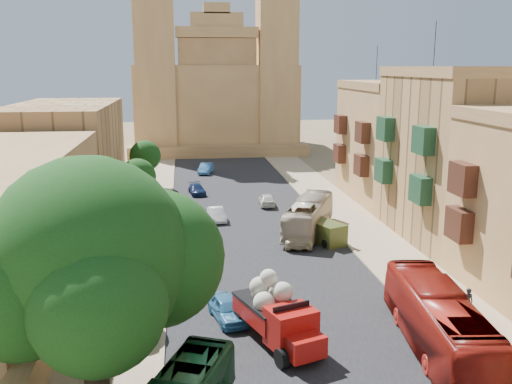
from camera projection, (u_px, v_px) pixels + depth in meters
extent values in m
cube|color=black|center=(250.00, 227.00, 50.14)|extent=(14.00, 140.00, 0.01)
cube|color=tan|center=(355.00, 223.00, 51.34)|extent=(5.00, 140.00, 0.01)
cube|color=tan|center=(140.00, 230.00, 48.94)|extent=(5.00, 140.00, 0.01)
cube|color=tan|center=(328.00, 223.00, 51.02)|extent=(0.25, 140.00, 0.12)
cube|color=tan|center=(170.00, 229.00, 49.25)|extent=(0.25, 140.00, 0.12)
cube|color=#422016|center=(459.00, 224.00, 36.14)|extent=(0.90, 2.20, 2.00)
cube|color=#422016|center=(462.00, 179.00, 35.51)|extent=(0.90, 2.20, 2.00)
cube|color=tan|center=(454.00, 159.00, 45.93)|extent=(8.00, 14.00, 13.00)
cube|color=#9B7243|center=(461.00, 72.00, 44.44)|extent=(8.20, 14.00, 0.80)
cylinder|color=black|center=(435.00, 44.00, 46.55)|extent=(0.06, 0.06, 3.60)
cube|color=#1A4329|center=(420.00, 189.00, 41.90)|extent=(0.90, 2.20, 2.00)
cube|color=#1A4329|center=(383.00, 171.00, 49.50)|extent=(0.90, 2.20, 2.00)
cube|color=#1A4329|center=(423.00, 140.00, 41.12)|extent=(0.90, 2.20, 2.00)
cube|color=#1A4329|center=(385.00, 129.00, 48.71)|extent=(0.90, 2.20, 2.00)
cube|color=#AF834F|center=(391.00, 145.00, 59.64)|extent=(8.00, 14.00, 11.50)
cube|color=#9B7243|center=(394.00, 85.00, 58.32)|extent=(8.20, 14.00, 0.80)
cylinder|color=black|center=(377.00, 63.00, 60.43)|extent=(0.06, 0.06, 3.60)
cube|color=#422016|center=(361.00, 165.00, 55.58)|extent=(0.90, 2.20, 2.00)
cube|color=#422016|center=(339.00, 153.00, 63.18)|extent=(0.90, 2.20, 2.00)
cube|color=#422016|center=(363.00, 132.00, 54.89)|extent=(0.90, 2.20, 2.00)
cube|color=#422016|center=(340.00, 124.00, 62.48)|extent=(0.90, 2.20, 2.00)
cube|color=#AF834F|center=(85.00, 260.00, 38.69)|extent=(1.00, 40.00, 1.80)
cube|color=tan|center=(66.00, 151.00, 60.35)|extent=(10.00, 22.00, 10.00)
cube|color=#AF834F|center=(215.00, 107.00, 98.02)|extent=(26.00, 20.00, 14.00)
cube|color=#9B7243|center=(219.00, 151.00, 89.17)|extent=(28.00, 4.00, 1.80)
cube|color=#9B7243|center=(218.00, 91.00, 88.86)|extent=(12.00, 2.00, 16.00)
cube|color=#AF834F|center=(217.00, 32.00, 86.94)|extent=(12.60, 2.40, 1.60)
cube|color=#AF834F|center=(217.00, 21.00, 86.57)|extent=(8.00, 2.00, 2.40)
cube|color=#AF834F|center=(217.00, 8.00, 86.19)|extent=(4.00, 2.00, 1.60)
cube|color=#AF834F|center=(155.00, 62.00, 87.95)|extent=(6.00, 6.00, 29.00)
cube|color=#AF834F|center=(277.00, 62.00, 90.35)|extent=(6.00, 6.00, 29.00)
cylinder|color=#35261A|center=(96.00, 361.00, 23.34)|extent=(1.05, 1.05, 3.99)
sphere|color=black|center=(89.00, 256.00, 22.37)|extent=(7.98, 7.98, 7.98)
sphere|color=black|center=(156.00, 258.00, 24.04)|extent=(5.88, 5.88, 5.88)
sphere|color=black|center=(23.00, 288.00, 21.34)|extent=(5.46, 5.46, 5.46)
sphere|color=black|center=(98.00, 306.00, 20.23)|extent=(5.04, 5.04, 5.04)
sphere|color=black|center=(68.00, 221.00, 24.28)|extent=(4.62, 4.62, 4.62)
cylinder|color=#35261A|center=(108.00, 303.00, 31.21)|extent=(0.44, 0.44, 2.22)
sphere|color=black|center=(106.00, 264.00, 30.73)|extent=(3.22, 3.22, 3.22)
cylinder|color=#35261A|center=(128.00, 239.00, 42.84)|extent=(0.44, 0.44, 2.15)
sphere|color=black|center=(126.00, 211.00, 42.37)|extent=(3.13, 3.13, 3.13)
cylinder|color=#35261A|center=(139.00, 201.00, 54.43)|extent=(0.44, 0.44, 2.38)
sphere|color=black|center=(138.00, 177.00, 53.92)|extent=(3.46, 3.46, 3.46)
cylinder|color=#35261A|center=(146.00, 177.00, 66.04)|extent=(0.44, 0.44, 2.48)
sphere|color=black|center=(145.00, 156.00, 65.51)|extent=(3.60, 3.60, 3.60)
cube|color=#AD120D|center=(267.00, 311.00, 29.76)|extent=(3.44, 4.33, 0.94)
cube|color=black|center=(268.00, 301.00, 29.65)|extent=(3.51, 4.40, 0.13)
cube|color=#AD120D|center=(291.00, 327.00, 27.64)|extent=(2.67, 2.42, 1.89)
cube|color=#AD120D|center=(305.00, 346.00, 26.64)|extent=(2.10, 1.79, 1.05)
cube|color=black|center=(291.00, 313.00, 27.48)|extent=(1.91, 0.77, 0.94)
cylinder|color=black|center=(282.00, 358.00, 26.56)|extent=(0.66, 1.01, 0.94)
cylinder|color=black|center=(319.00, 349.00, 27.49)|extent=(0.66, 1.01, 0.94)
cylinder|color=black|center=(239.00, 320.00, 30.57)|extent=(0.66, 1.01, 0.94)
cylinder|color=black|center=(273.00, 313.00, 31.50)|extent=(0.66, 1.01, 0.94)
sphere|color=beige|center=(264.00, 303.00, 28.81)|extent=(1.15, 1.15, 1.15)
sphere|color=beige|center=(279.00, 297.00, 29.55)|extent=(1.15, 1.15, 1.15)
sphere|color=beige|center=(262.00, 292.00, 30.14)|extent=(1.15, 1.15, 1.15)
sphere|color=beige|center=(259.00, 287.00, 29.37)|extent=(1.05, 1.05, 1.05)
sphere|color=beige|center=(283.00, 292.00, 28.82)|extent=(1.05, 1.05, 1.05)
sphere|color=beige|center=(269.00, 278.00, 29.27)|extent=(0.94, 0.94, 0.94)
cube|color=#404B1C|center=(323.00, 231.00, 45.67)|extent=(3.32, 4.52, 1.71)
cylinder|color=black|center=(325.00, 244.00, 44.17)|extent=(0.52, 0.74, 0.69)
cylinder|color=black|center=(342.00, 241.00, 44.99)|extent=(0.52, 0.74, 0.69)
cylinder|color=black|center=(304.00, 235.00, 46.58)|extent=(0.52, 0.74, 0.69)
cylinder|color=black|center=(319.00, 232.00, 47.40)|extent=(0.52, 0.74, 0.69)
imported|color=maroon|center=(439.00, 322.00, 27.89)|extent=(3.88, 11.50, 3.14)
imported|color=#C2B099|center=(309.00, 216.00, 48.03)|extent=(6.44, 10.52, 2.90)
imported|color=teal|center=(228.00, 309.00, 31.59)|extent=(2.35, 4.09, 1.31)
imported|color=white|center=(217.00, 214.00, 51.97)|extent=(1.66, 3.74, 1.19)
imported|color=#CEBA8F|center=(298.00, 237.00, 44.99)|extent=(2.80, 4.79, 1.25)
imported|color=#0F1F45|center=(197.00, 189.00, 62.68)|extent=(2.06, 4.01, 1.11)
imported|color=silver|center=(267.00, 200.00, 57.57)|extent=(1.68, 3.78, 1.26)
imported|color=#3D7DC2|center=(206.00, 168.00, 75.04)|extent=(2.37, 4.31, 1.35)
imported|color=black|center=(467.00, 302.00, 31.99)|extent=(0.69, 0.54, 1.69)
imported|color=#39393B|center=(419.00, 297.00, 32.70)|extent=(0.43, 0.99, 1.68)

